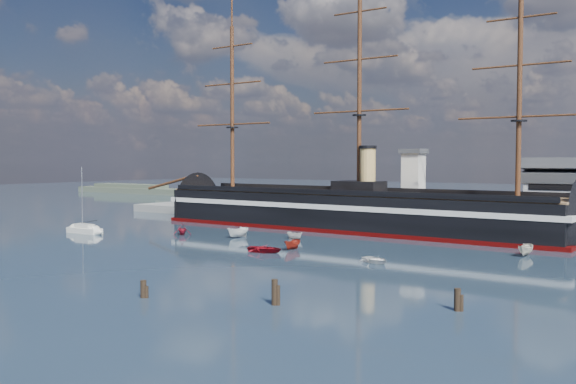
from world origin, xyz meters
The scene contains 16 objects.
ground centered at (0.00, 40.00, 0.00)m, with size 600.00×600.00×0.00m, color #213342.
quay centered at (10.00, 76.00, 0.00)m, with size 180.00×18.00×2.00m, color slate.
quay_tower centered at (3.00, 73.00, 9.75)m, with size 5.00×5.00×15.00m.
shoreline centered at (-139.23, 135.00, 1.45)m, with size 120.00×10.00×4.00m.
warship centered at (-6.95, 60.00, 4.04)m, with size 113.02×17.81×53.94m.
sailboat centered at (-45.42, 24.11, 0.84)m, with size 8.32×2.53×13.26m.
motorboat_a centered at (-15.89, 36.34, 0.00)m, with size 6.01×2.20×2.41m, color white.
motorboat_b centered at (0.03, 23.84, 0.00)m, with size 3.58×1.43×1.67m, color maroon.
motorboat_c centered at (1.75, 28.93, 0.00)m, with size 4.98×1.83×1.99m, color #A02415.
motorboat_d centered at (-27.92, 33.74, 0.00)m, with size 6.34×2.75×2.33m, color maroon.
motorboat_e centered at (19.05, 24.67, 0.00)m, with size 2.90×1.16×1.36m, color silver.
motorboat_f centered at (34.65, 43.86, 0.00)m, with size 5.50×2.01×2.20m, color beige.
motorboat_g centered at (-5.89, 40.65, 0.00)m, with size 4.17×1.53×1.67m, color white.
piling_near_mid centered at (9.77, -10.09, 0.00)m, with size 0.64×0.64×2.57m, color black.
piling_near_right centered at (23.13, -4.80, 0.00)m, with size 0.64×0.64×3.32m, color black.
piling_far_right centered at (39.04, 3.35, 0.00)m, with size 0.64×0.64×2.90m, color black.
Camera 1 is at (61.07, -56.03, 14.55)m, focal length 40.00 mm.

